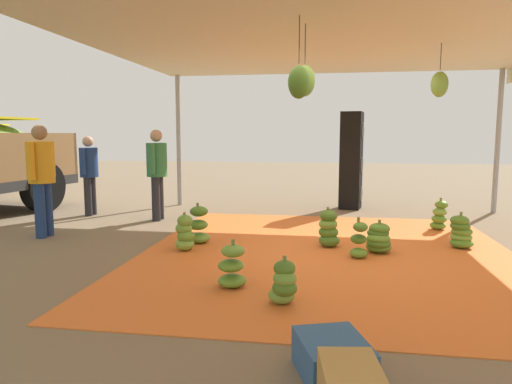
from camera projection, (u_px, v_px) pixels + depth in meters
The scene contains 17 objects.
ground_plane at pixel (115, 245), 6.57m from camera, with size 40.00×40.00×0.00m, color #7F6B51.
tarp_orange at pixel (327, 253), 6.10m from camera, with size 5.50×4.88×0.01m, color orange.
tent_canopy at pixel (339, 34), 5.73m from camera, with size 8.00×7.00×2.91m.
banana_bunch_0 at pixel (359, 241), 5.85m from camera, with size 0.33×0.32×0.52m.
banana_bunch_1 at pixel (378, 239), 6.10m from camera, with size 0.49×0.46×0.44m.
banana_bunch_2 at pixel (185, 234), 6.22m from camera, with size 0.36×0.35×0.52m.
banana_bunch_3 at pixel (283, 284), 4.23m from camera, with size 0.38×0.36×0.46m.
banana_bunch_4 at pixel (461, 233), 6.37m from camera, with size 0.45×0.42×0.50m.
banana_bunch_5 at pixel (328, 229), 6.43m from camera, with size 0.42×0.41×0.55m.
banana_bunch_6 at pixel (198, 226), 6.63m from camera, with size 0.45×0.43×0.58m.
banana_bunch_7 at pixel (232, 268), 4.72m from camera, with size 0.39×0.40×0.50m.
banana_bunch_8 at pixel (439, 216), 7.56m from camera, with size 0.34×0.33×0.53m.
worker_0 at pixel (41, 172), 7.00m from camera, with size 0.63×0.38×1.71m.
worker_1 at pixel (89, 169), 8.90m from camera, with size 0.56×0.34×1.54m.
worker_2 at pixel (157, 168), 8.39m from camera, with size 0.61×0.37×1.66m.
speaker_stack at pixel (351, 161), 9.71m from camera, with size 0.58×0.52×2.04m.
crate_1 at pixel (332, 358), 2.99m from camera, with size 0.53×0.42×0.25m, color #335B8E.
Camera 1 is at (-6.03, -0.00, 1.57)m, focal length 32.30 mm.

